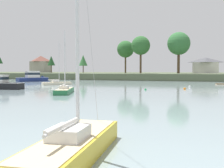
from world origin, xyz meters
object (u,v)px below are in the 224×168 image
(cruiser_navy, at_px, (35,79))
(mooring_buoy_orange, at_px, (185,89))
(dinghy_sand, at_px, (222,84))
(sailboat_green, at_px, (64,92))
(sailboat_cream, at_px, (57,84))
(sailboat_yellow, at_px, (72,153))
(mooring_buoy_green, at_px, (146,90))
(mooring_buoy_white, at_px, (190,87))

(cruiser_navy, height_order, mooring_buoy_orange, cruiser_navy)
(dinghy_sand, bearing_deg, sailboat_green, -124.88)
(sailboat_green, relative_size, sailboat_cream, 0.95)
(sailboat_cream, relative_size, mooring_buoy_orange, 19.97)
(sailboat_yellow, xyz_separation_m, mooring_buoy_green, (-5.24, 36.73, -0.18))
(sailboat_green, bearing_deg, mooring_buoy_white, 53.14)
(mooring_buoy_orange, bearing_deg, mooring_buoy_green, -148.63)
(sailboat_yellow, bearing_deg, sailboat_green, 119.44)
(mooring_buoy_green, height_order, mooring_buoy_white, mooring_buoy_white)
(sailboat_yellow, bearing_deg, mooring_buoy_orange, 88.79)
(dinghy_sand, height_order, mooring_buoy_white, dinghy_sand)
(dinghy_sand, relative_size, cruiser_navy, 0.29)
(sailboat_yellow, xyz_separation_m, mooring_buoy_orange, (0.85, 40.44, -0.16))
(dinghy_sand, xyz_separation_m, sailboat_cream, (-35.14, -12.62, 0.09))
(sailboat_yellow, relative_size, mooring_buoy_orange, 22.27)
(mooring_buoy_green, relative_size, mooring_buoy_white, 0.87)
(sailboat_yellow, relative_size, mooring_buoy_white, 24.12)
(sailboat_cream, distance_m, sailboat_yellow, 53.63)
(mooring_buoy_white, bearing_deg, mooring_buoy_green, -119.99)
(sailboat_yellow, distance_m, mooring_buoy_orange, 40.45)
(cruiser_navy, bearing_deg, sailboat_cream, -43.09)
(mooring_buoy_green, distance_m, mooring_buoy_white, 12.85)
(sailboat_cream, height_order, mooring_buoy_orange, sailboat_cream)
(mooring_buoy_orange, bearing_deg, mooring_buoy_white, 87.44)
(sailboat_green, xyz_separation_m, sailboat_cream, (-12.70, 19.58, 0.00))
(cruiser_navy, height_order, mooring_buoy_green, cruiser_navy)
(mooring_buoy_orange, relative_size, mooring_buoy_white, 1.08)
(dinghy_sand, height_order, sailboat_cream, sailboat_cream)
(sailboat_cream, bearing_deg, sailboat_yellow, -59.03)
(mooring_buoy_white, bearing_deg, sailboat_green, -126.86)
(sailboat_green, distance_m, mooring_buoy_white, 26.82)
(sailboat_green, xyz_separation_m, sailboat_yellow, (14.90, -26.40, 0.03))
(sailboat_cream, distance_m, mooring_buoy_orange, 28.99)
(sailboat_yellow, distance_m, mooring_buoy_white, 47.87)
(cruiser_navy, bearing_deg, sailboat_green, -50.30)
(cruiser_navy, bearing_deg, sailboat_yellow, -54.44)
(mooring_buoy_orange, bearing_deg, dinghy_sand, 69.78)
(sailboat_green, xyz_separation_m, mooring_buoy_white, (16.09, 21.46, -0.14))
(dinghy_sand, distance_m, sailboat_yellow, 59.09)
(sailboat_green, relative_size, cruiser_navy, 0.96)
(cruiser_navy, xyz_separation_m, mooring_buoy_green, (38.29, -24.17, -0.68))
(dinghy_sand, bearing_deg, cruiser_navy, 177.43)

